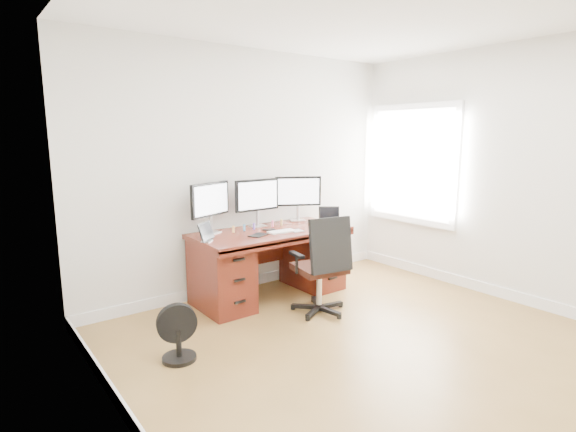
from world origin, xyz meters
TOP-DOWN VIEW (x-y plane):
  - ground at (0.00, 0.00)m, footprint 4.50×4.50m
  - back_wall at (0.00, 2.25)m, footprint 4.00×0.10m
  - right_wall at (2.00, 0.11)m, footprint 0.10×4.50m
  - desk at (0.00, 1.83)m, footprint 1.70×0.80m
  - office_chair at (0.13, 1.12)m, footprint 0.62×0.62m
  - floor_fan at (-1.40, 1.08)m, footprint 0.32×0.27m
  - monitor_left at (-0.58, 2.07)m, footprint 0.52×0.23m
  - monitor_center at (0.00, 2.07)m, footprint 0.55×0.14m
  - monitor_right at (0.58, 2.07)m, footprint 0.50×0.29m
  - tablet_left at (-0.79, 1.75)m, footprint 0.23×0.20m
  - tablet_right at (0.80, 1.75)m, footprint 0.23×0.20m
  - keyboard at (0.04, 1.66)m, footprint 0.31×0.15m
  - trackpad at (0.19, 1.60)m, footprint 0.12×0.12m
  - drawing_tablet at (-0.26, 1.67)m, footprint 0.23×0.20m
  - phone at (-0.02, 1.82)m, footprint 0.15×0.10m
  - figurine_orange at (-0.38, 1.95)m, footprint 0.03×0.03m
  - figurine_blue at (-0.25, 1.95)m, footprint 0.03×0.03m
  - figurine_purple at (-0.12, 1.95)m, footprint 0.03×0.03m
  - figurine_pink at (0.12, 1.95)m, footprint 0.03×0.03m
  - figurine_yellow at (0.25, 1.95)m, footprint 0.03×0.03m

SIDE VIEW (x-z plane):
  - ground at x=0.00m, z-range 0.00..0.00m
  - floor_fan at x=-1.40m, z-range -0.01..0.45m
  - office_chair at x=0.13m, z-range -0.17..0.83m
  - desk at x=0.00m, z-range 0.03..0.78m
  - trackpad at x=0.19m, z-range 0.75..0.76m
  - drawing_tablet at x=-0.26m, z-range 0.75..0.76m
  - phone at x=-0.02m, z-range 0.75..0.76m
  - keyboard at x=0.04m, z-range 0.75..0.76m
  - figurine_orange at x=-0.38m, z-range 0.75..0.83m
  - figurine_blue at x=-0.25m, z-range 0.75..0.83m
  - figurine_purple at x=-0.12m, z-range 0.75..0.83m
  - figurine_pink at x=0.12m, z-range 0.75..0.83m
  - figurine_yellow at x=0.25m, z-range 0.75..0.83m
  - tablet_left at x=-0.79m, z-range 0.74..0.93m
  - tablet_right at x=0.80m, z-range 0.74..0.93m
  - monitor_left at x=-0.58m, z-range 0.82..1.35m
  - monitor_center at x=0.00m, z-range 0.82..1.35m
  - monitor_right at x=0.58m, z-range 0.82..1.35m
  - back_wall at x=0.00m, z-range 0.00..2.70m
  - right_wall at x=2.00m, z-range 0.00..2.70m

